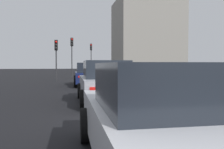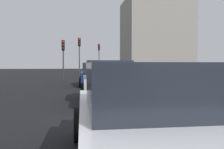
{
  "view_description": "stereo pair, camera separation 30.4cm",
  "coord_description": "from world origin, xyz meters",
  "px_view_note": "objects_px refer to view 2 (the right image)",
  "views": [
    {
      "loc": [
        -6.66,
        1.44,
        1.44
      ],
      "look_at": [
        0.38,
        0.05,
        1.14
      ],
      "focal_mm": 37.91,
      "sensor_mm": 36.0,
      "label": 1
    },
    {
      "loc": [
        -6.71,
        1.14,
        1.44
      ],
      "look_at": [
        0.38,
        0.05,
        1.14
      ],
      "focal_mm": 37.91,
      "sensor_mm": 36.0,
      "label": 2
    }
  ],
  "objects_px": {
    "car_silver_second": "(107,83)",
    "traffic_light_near_left": "(99,53)",
    "car_navy_lead": "(94,75)",
    "car_white_third": "(148,119)",
    "traffic_light_far_left": "(63,52)",
    "traffic_light_near_right": "(79,49)"
  },
  "relations": [
    {
      "from": "traffic_light_far_left",
      "to": "traffic_light_near_right",
      "type": "bearing_deg",
      "value": 159.95
    },
    {
      "from": "car_navy_lead",
      "to": "traffic_light_far_left",
      "type": "xyz_separation_m",
      "value": [
        4.74,
        2.33,
        1.83
      ]
    },
    {
      "from": "car_navy_lead",
      "to": "traffic_light_near_right",
      "type": "bearing_deg",
      "value": 7.04
    },
    {
      "from": "car_white_third",
      "to": "traffic_light_far_left",
      "type": "bearing_deg",
      "value": 7.68
    },
    {
      "from": "car_silver_second",
      "to": "traffic_light_near_right",
      "type": "distance_m",
      "value": 17.31
    },
    {
      "from": "traffic_light_near_left",
      "to": "traffic_light_near_right",
      "type": "xyz_separation_m",
      "value": [
        -7.06,
        2.83,
        -0.01
      ]
    },
    {
      "from": "car_navy_lead",
      "to": "car_white_third",
      "type": "height_order",
      "value": "car_navy_lead"
    },
    {
      "from": "traffic_light_near_left",
      "to": "traffic_light_far_left",
      "type": "relative_size",
      "value": 1.22
    },
    {
      "from": "car_navy_lead",
      "to": "traffic_light_near_right",
      "type": "height_order",
      "value": "traffic_light_near_right"
    },
    {
      "from": "car_silver_second",
      "to": "traffic_light_near_left",
      "type": "relative_size",
      "value": 0.95
    },
    {
      "from": "car_white_third",
      "to": "traffic_light_near_right",
      "type": "relative_size",
      "value": 0.96
    },
    {
      "from": "car_navy_lead",
      "to": "traffic_light_near_left",
      "type": "relative_size",
      "value": 1.03
    },
    {
      "from": "car_white_third",
      "to": "traffic_light_near_right",
      "type": "distance_m",
      "value": 23.11
    },
    {
      "from": "car_silver_second",
      "to": "traffic_light_near_right",
      "type": "relative_size",
      "value": 0.95
    },
    {
      "from": "car_silver_second",
      "to": "car_white_third",
      "type": "xyz_separation_m",
      "value": [
        -5.85,
        0.23,
        -0.05
      ]
    },
    {
      "from": "car_navy_lead",
      "to": "traffic_light_near_left",
      "type": "bearing_deg",
      "value": -4.73
    },
    {
      "from": "car_navy_lead",
      "to": "traffic_light_far_left",
      "type": "bearing_deg",
      "value": 28.19
    },
    {
      "from": "car_silver_second",
      "to": "traffic_light_near_right",
      "type": "height_order",
      "value": "traffic_light_near_right"
    },
    {
      "from": "car_white_third",
      "to": "traffic_light_far_left",
      "type": "relative_size",
      "value": 1.16
    },
    {
      "from": "car_silver_second",
      "to": "car_navy_lead",
      "type": "bearing_deg",
      "value": 0.78
    },
    {
      "from": "car_navy_lead",
      "to": "traffic_light_near_left",
      "type": "xyz_separation_m",
      "value": [
        16.74,
        -1.98,
        2.37
      ]
    },
    {
      "from": "car_white_third",
      "to": "traffic_light_near_left",
      "type": "distance_m",
      "value": 30.22
    }
  ]
}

